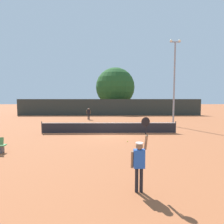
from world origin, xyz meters
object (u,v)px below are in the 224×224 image
object	(u,v)px
tennis_ball	(127,141)
large_tree	(115,87)
light_pole	(174,78)
parked_car_far	(118,109)
player_serving	(139,159)
parked_car_mid	(95,108)
parked_car_near	(66,109)
player_receiving	(89,113)

from	to	relation	value
tennis_ball	large_tree	xyz separation A→B (m)	(-0.21, 25.13, 4.99)
light_pole	parked_car_far	xyz separation A→B (m)	(-5.29, 17.19, -4.44)
player_serving	tennis_ball	world-z (taller)	player_serving
light_pole	parked_car_mid	bearing A→B (deg)	117.72
parked_car_mid	parked_car_near	bearing A→B (deg)	-155.30
player_serving	parked_car_far	world-z (taller)	player_serving
player_serving	parked_car_far	xyz separation A→B (m)	(0.61, 31.82, -0.38)
player_receiving	tennis_ball	size ratio (longest dim) A/B	23.49
player_serving	parked_car_near	distance (m)	33.29
light_pole	parked_car_far	size ratio (longest dim) A/B	2.14
parked_car_far	parked_car_mid	bearing A→B (deg)	162.36
light_pole	parked_car_near	xyz separation A→B (m)	(-15.46, 17.26, -4.44)
light_pole	parked_car_near	distance (m)	23.59
parked_car_far	tennis_ball	bearing A→B (deg)	-86.63
player_receiving	tennis_ball	xyz separation A→B (m)	(4.25, -13.37, -0.94)
player_serving	tennis_ball	distance (m)	7.47
player_serving	parked_car_near	size ratio (longest dim) A/B	0.61
large_tree	parked_car_far	size ratio (longest dim) A/B	2.05
player_receiving	parked_car_far	distance (m)	11.99
parked_car_near	light_pole	bearing A→B (deg)	-46.80
parked_car_far	parked_car_near	bearing A→B (deg)	-176.19
player_serving	light_pole	bearing A→B (deg)	68.04
parked_car_mid	parked_car_far	distance (m)	5.11
player_receiving	parked_car_near	bearing A→B (deg)	-63.47
player_serving	parked_car_mid	size ratio (longest dim) A/B	0.59
player_receiving	parked_car_far	world-z (taller)	parked_car_far
player_receiving	parked_car_mid	distance (m)	12.97
large_tree	light_pole	bearing A→B (deg)	-71.86
tennis_ball	parked_car_near	world-z (taller)	parked_car_near
large_tree	parked_car_far	world-z (taller)	large_tree
parked_car_mid	large_tree	bearing A→B (deg)	-10.09
player_receiving	large_tree	xyz separation A→B (m)	(4.04, 11.76, 4.05)
light_pole	parked_car_far	distance (m)	18.52
player_receiving	tennis_ball	distance (m)	14.06
player_receiving	light_pole	world-z (taller)	light_pole
tennis_ball	light_pole	size ratio (longest dim) A/B	0.01
player_serving	player_receiving	distance (m)	21.13
player_serving	parked_car_near	bearing A→B (deg)	106.69
player_receiving	parked_car_far	xyz separation A→B (m)	(4.61, 11.07, -0.20)
player_serving	light_pole	size ratio (longest dim) A/B	0.28
light_pole	parked_car_far	bearing A→B (deg)	107.10
tennis_ball	parked_car_near	distance (m)	26.41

